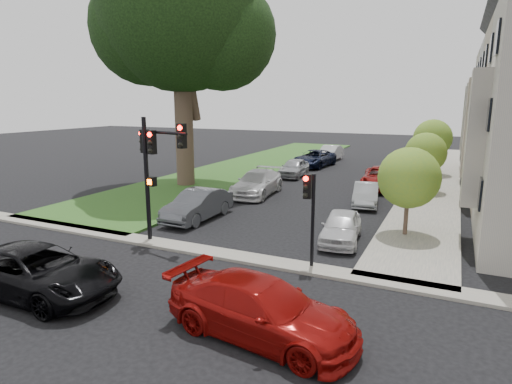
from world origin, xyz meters
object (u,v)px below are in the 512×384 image
at_px(small_tree_c, 433,138).
at_px(car_parked_0, 341,227).
at_px(small_tree_a, 409,178).
at_px(small_tree_b, 426,153).
at_px(car_parked_8, 314,158).
at_px(traffic_signal_secondary, 310,203).
at_px(car_parked_1, 366,194).
at_px(car_parked_2, 381,178).
at_px(car_parked_9, 330,153).
at_px(car_parked_6, 257,183).
at_px(car_parked_5, 198,205).
at_px(eucalyptus, 179,9).
at_px(traffic_signal_main, 154,158).
at_px(car_parked_4, 403,159).
at_px(car_cross_far, 261,309).
at_px(car_parked_7, 294,168).
at_px(car_cross_near, 37,271).
at_px(car_parked_3, 394,166).

relative_size(small_tree_c, car_parked_0, 1.16).
height_order(small_tree_a, small_tree_b, small_tree_a).
relative_size(small_tree_b, car_parked_8, 0.72).
bearing_deg(traffic_signal_secondary, small_tree_b, 80.05).
height_order(car_parked_1, car_parked_2, car_parked_2).
bearing_deg(car_parked_9, small_tree_c, -25.58).
bearing_deg(car_parked_9, car_parked_6, -87.69).
relative_size(car_parked_0, car_parked_5, 0.84).
relative_size(car_parked_1, car_parked_8, 0.70).
distance_m(eucalyptus, small_tree_b, 18.90).
relative_size(traffic_signal_main, car_parked_6, 0.98).
bearing_deg(small_tree_c, car_parked_0, -97.00).
bearing_deg(car_parked_8, small_tree_b, -33.02).
bearing_deg(car_parked_4, car_parked_2, -89.11).
relative_size(traffic_signal_main, car_parked_5, 1.15).
relative_size(small_tree_c, car_parked_9, 0.98).
relative_size(car_cross_far, car_parked_2, 0.97).
relative_size(car_parked_4, car_parked_6, 0.89).
distance_m(car_parked_0, car_parked_5, 7.56).
bearing_deg(car_parked_7, small_tree_a, -54.69).
bearing_deg(small_tree_c, small_tree_b, -90.00).
height_order(traffic_signal_main, car_cross_far, traffic_signal_main).
xyz_separation_m(car_parked_4, car_parked_9, (-7.24, 1.07, 0.06)).
height_order(traffic_signal_main, car_parked_7, traffic_signal_main).
distance_m(eucalyptus, traffic_signal_main, 15.20).
bearing_deg(car_parked_9, car_parked_8, -90.67).
xyz_separation_m(small_tree_a, car_parked_2, (-2.76, 10.64, -1.94)).
bearing_deg(traffic_signal_main, small_tree_c, 67.73).
distance_m(traffic_signal_main, car_parked_0, 8.47).
bearing_deg(car_parked_0, car_parked_7, 109.67).
distance_m(car_parked_0, car_parked_8, 21.77).
distance_m(small_tree_a, car_cross_near, 14.94).
bearing_deg(car_parked_5, car_parked_7, 90.18).
bearing_deg(eucalyptus, traffic_signal_secondary, -40.72).
relative_size(car_parked_0, car_parked_3, 0.94).
xyz_separation_m(car_parked_0, car_parked_3, (-0.30, 19.28, 0.04)).
relative_size(car_parked_0, car_parked_7, 0.92).
distance_m(small_tree_b, car_parked_3, 7.69).
distance_m(car_parked_2, car_parked_8, 10.70).
bearing_deg(car_parked_4, car_parked_0, -87.94).
xyz_separation_m(car_parked_4, car_parked_6, (-7.12, -16.96, 0.08)).
bearing_deg(small_tree_a, traffic_signal_main, -150.73).
xyz_separation_m(eucalyptus, car_parked_2, (13.01, 4.87, -11.22)).
xyz_separation_m(small_tree_c, car_parked_2, (-2.76, -7.38, -2.28)).
bearing_deg(small_tree_b, car_parked_4, 102.57).
bearing_deg(car_parked_2, small_tree_a, -81.20).
height_order(small_tree_a, car_cross_far, small_tree_a).
relative_size(traffic_signal_secondary, car_parked_2, 0.65).
bearing_deg(eucalyptus, traffic_signal_main, -60.94).
bearing_deg(car_parked_5, small_tree_c, 63.46).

